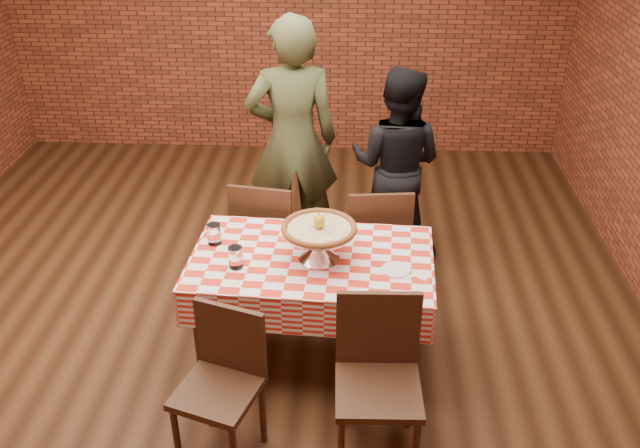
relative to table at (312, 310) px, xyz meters
The scene contains 19 objects.
ground 0.67m from the table, 144.64° to the left, with size 6.00×6.00×0.00m, color black.
back_wall 3.52m from the table, 97.77° to the left, with size 5.50×5.50×0.00m, color brown.
table is the anchor object (origin of this frame).
tablecloth 0.26m from the table, 90.00° to the right, with size 1.43×0.87×0.24m, color red, non-canonical shape.
pizza_stand 0.48m from the table, 11.98° to the right, with size 0.43×0.43×0.19m, color silver, non-canonical shape.
pizza 0.58m from the table, 11.98° to the right, with size 0.43×0.43×0.03m, color beige.
lemon 0.63m from the table, 11.98° to the right, with size 0.07×0.07×0.09m, color yellow.
water_glass_left 0.63m from the table, 163.08° to the right, with size 0.08×0.08×0.13m, color white.
water_glass_right 0.75m from the table, 168.45° to the left, with size 0.08×0.08×0.13m, color white.
side_plate 0.63m from the table, 13.94° to the right, with size 0.16×0.16×0.01m, color white.
sweetener_packet_a 0.69m from the table, 18.23° to the right, with size 0.05×0.04×0.01m, color white.
sweetener_packet_b 0.76m from the table, 16.80° to the right, with size 0.05×0.04×0.01m, color white.
condiment_caddy 0.55m from the table, 84.55° to the left, with size 0.09×0.07×0.13m, color silver.
chair_near_left 0.91m from the table, 118.00° to the right, with size 0.39×0.39×0.87m, color #402A18, non-canonical shape.
chair_near_right 0.85m from the table, 62.93° to the right, with size 0.43×0.43×0.91m, color #402A18, non-canonical shape.
chair_far_left 0.84m from the table, 114.57° to the left, with size 0.43×0.43×0.91m, color #402A18, non-canonical shape.
chair_far_right 0.83m from the table, 61.31° to the left, with size 0.42×0.42×0.90m, color #402A18, non-canonical shape.
diner_olive 1.43m from the table, 99.74° to the left, with size 0.68×0.45×1.86m, color #434A29.
diner_black 1.48m from the table, 67.45° to the left, with size 0.73×0.57×1.50m, color black.
Camera 1 is at (0.68, -3.63, 2.89)m, focal length 38.03 mm.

